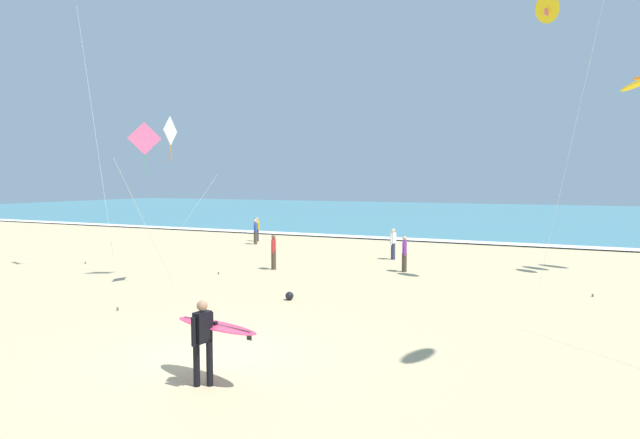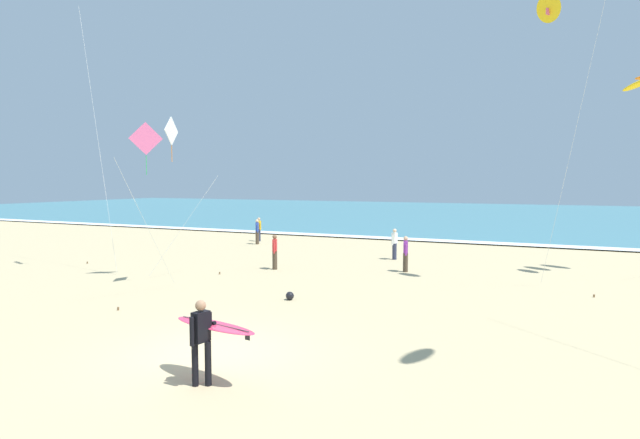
{
  "view_description": "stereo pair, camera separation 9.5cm",
  "coord_description": "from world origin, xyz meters",
  "px_view_note": "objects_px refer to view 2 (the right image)",
  "views": [
    {
      "loc": [
        7.09,
        -9.66,
        4.01
      ],
      "look_at": [
        0.79,
        4.15,
        2.88
      ],
      "focal_mm": 29.08,
      "sensor_mm": 36.0,
      "label": 1
    },
    {
      "loc": [
        7.18,
        -9.62,
        4.01
      ],
      "look_at": [
        0.79,
        4.15,
        2.88
      ],
      "focal_mm": 29.08,
      "sensor_mm": 36.0,
      "label": 2
    }
  ],
  "objects_px": {
    "kite_delta_golden_near": "(550,10)",
    "bystander_blue_top": "(257,231)",
    "kite_diamond_ivory_low": "(170,137)",
    "bystander_white_top": "(395,244)",
    "bystander_red_top": "(275,252)",
    "kite_diamond_rose_mid": "(147,142)",
    "bystander_purple_top": "(406,254)",
    "beach_ball": "(290,296)",
    "surfer_lead": "(208,331)",
    "bystander_yellow_top": "(259,229)"
  },
  "relations": [
    {
      "from": "kite_delta_golden_near",
      "to": "bystander_blue_top",
      "type": "xyz_separation_m",
      "value": [
        -16.86,
        6.74,
        -9.49
      ]
    },
    {
      "from": "kite_delta_golden_near",
      "to": "kite_diamond_ivory_low",
      "type": "bearing_deg",
      "value": -154.73
    },
    {
      "from": "bystander_white_top",
      "to": "bystander_red_top",
      "type": "height_order",
      "value": "same"
    },
    {
      "from": "kite_diamond_rose_mid",
      "to": "bystander_blue_top",
      "type": "bearing_deg",
      "value": 100.24
    },
    {
      "from": "kite_delta_golden_near",
      "to": "bystander_red_top",
      "type": "relative_size",
      "value": 6.85
    },
    {
      "from": "bystander_purple_top",
      "to": "kite_delta_golden_near",
      "type": "bearing_deg",
      "value": -8.79
    },
    {
      "from": "kite_diamond_rose_mid",
      "to": "beach_ball",
      "type": "relative_size",
      "value": 22.86
    },
    {
      "from": "kite_delta_golden_near",
      "to": "bystander_purple_top",
      "type": "relative_size",
      "value": 6.85
    },
    {
      "from": "bystander_blue_top",
      "to": "beach_ball",
      "type": "distance_m",
      "value": 15.8
    },
    {
      "from": "kite_diamond_rose_mid",
      "to": "kite_diamond_ivory_low",
      "type": "bearing_deg",
      "value": -26.05
    },
    {
      "from": "kite_diamond_ivory_low",
      "to": "surfer_lead",
      "type": "bearing_deg",
      "value": -45.4
    },
    {
      "from": "bystander_yellow_top",
      "to": "bystander_purple_top",
      "type": "xyz_separation_m",
      "value": [
        12.05,
        -7.31,
        0.0
      ]
    },
    {
      "from": "kite_diamond_rose_mid",
      "to": "bystander_purple_top",
      "type": "relative_size",
      "value": 4.03
    },
    {
      "from": "kite_diamond_ivory_low",
      "to": "bystander_white_top",
      "type": "xyz_separation_m",
      "value": [
        5.67,
        10.17,
        -4.83
      ]
    },
    {
      "from": "bystander_blue_top",
      "to": "beach_ball",
      "type": "bearing_deg",
      "value": -54.27
    },
    {
      "from": "surfer_lead",
      "to": "kite_diamond_rose_mid",
      "type": "height_order",
      "value": "kite_diamond_rose_mid"
    },
    {
      "from": "kite_diamond_rose_mid",
      "to": "bystander_white_top",
      "type": "xyz_separation_m",
      "value": [
        7.68,
        9.18,
        -4.77
      ]
    },
    {
      "from": "kite_delta_golden_near",
      "to": "bystander_white_top",
      "type": "xyz_separation_m",
      "value": [
        -7.05,
        4.16,
        -9.49
      ]
    },
    {
      "from": "surfer_lead",
      "to": "beach_ball",
      "type": "distance_m",
      "value": 7.37
    },
    {
      "from": "kite_diamond_ivory_low",
      "to": "bystander_white_top",
      "type": "relative_size",
      "value": 4.04
    },
    {
      "from": "bystander_blue_top",
      "to": "kite_delta_golden_near",
      "type": "bearing_deg",
      "value": -21.78
    },
    {
      "from": "beach_ball",
      "to": "bystander_purple_top",
      "type": "bearing_deg",
      "value": 73.32
    },
    {
      "from": "surfer_lead",
      "to": "bystander_red_top",
      "type": "relative_size",
      "value": 1.37
    },
    {
      "from": "kite_diamond_rose_mid",
      "to": "bystander_white_top",
      "type": "relative_size",
      "value": 4.03
    },
    {
      "from": "bystander_blue_top",
      "to": "kite_diamond_ivory_low",
      "type": "bearing_deg",
      "value": -72.03
    },
    {
      "from": "bystander_blue_top",
      "to": "beach_ball",
      "type": "height_order",
      "value": "bystander_blue_top"
    },
    {
      "from": "bystander_blue_top",
      "to": "bystander_red_top",
      "type": "xyz_separation_m",
      "value": [
        5.72,
        -7.74,
        0.0
      ]
    },
    {
      "from": "kite_diamond_ivory_low",
      "to": "beach_ball",
      "type": "relative_size",
      "value": 22.93
    },
    {
      "from": "bystander_yellow_top",
      "to": "kite_diamond_rose_mid",
      "type": "bearing_deg",
      "value": -77.69
    },
    {
      "from": "surfer_lead",
      "to": "bystander_purple_top",
      "type": "bearing_deg",
      "value": 89.43
    },
    {
      "from": "surfer_lead",
      "to": "kite_diamond_ivory_low",
      "type": "xyz_separation_m",
      "value": [
        -7.02,
        7.12,
        4.6
      ]
    },
    {
      "from": "bystander_yellow_top",
      "to": "bystander_red_top",
      "type": "height_order",
      "value": "same"
    },
    {
      "from": "bystander_blue_top",
      "to": "bystander_purple_top",
      "type": "height_order",
      "value": "same"
    },
    {
      "from": "surfer_lead",
      "to": "bystander_purple_top",
      "type": "height_order",
      "value": "surfer_lead"
    },
    {
      "from": "kite_diamond_rose_mid",
      "to": "kite_diamond_ivory_low",
      "type": "xyz_separation_m",
      "value": [
        2.01,
        -0.98,
        0.06
      ]
    },
    {
      "from": "kite_delta_golden_near",
      "to": "kite_diamond_rose_mid",
      "type": "bearing_deg",
      "value": -161.17
    },
    {
      "from": "kite_diamond_rose_mid",
      "to": "bystander_red_top",
      "type": "xyz_separation_m",
      "value": [
        3.6,
        4.02,
        -4.77
      ]
    },
    {
      "from": "kite_diamond_rose_mid",
      "to": "bystander_red_top",
      "type": "relative_size",
      "value": 4.03
    },
    {
      "from": "surfer_lead",
      "to": "bystander_blue_top",
      "type": "relative_size",
      "value": 1.37
    },
    {
      "from": "surfer_lead",
      "to": "bystander_yellow_top",
      "type": "distance_m",
      "value": 24.4
    },
    {
      "from": "surfer_lead",
      "to": "kite_delta_golden_near",
      "type": "distance_m",
      "value": 17.05
    },
    {
      "from": "surfer_lead",
      "to": "bystander_white_top",
      "type": "distance_m",
      "value": 17.34
    },
    {
      "from": "kite_delta_golden_near",
      "to": "beach_ball",
      "type": "relative_size",
      "value": 38.89
    },
    {
      "from": "kite_delta_golden_near",
      "to": "bystander_purple_top",
      "type": "xyz_separation_m",
      "value": [
        -5.56,
        0.86,
        -9.49
      ]
    },
    {
      "from": "kite_delta_golden_near",
      "to": "bystander_red_top",
      "type": "bearing_deg",
      "value": -174.86
    },
    {
      "from": "kite_diamond_ivory_low",
      "to": "bystander_blue_top",
      "type": "xyz_separation_m",
      "value": [
        -4.13,
        12.74,
        -4.83
      ]
    },
    {
      "from": "surfer_lead",
      "to": "beach_ball",
      "type": "bearing_deg",
      "value": 105.38
    },
    {
      "from": "bystander_yellow_top",
      "to": "bystander_white_top",
      "type": "xyz_separation_m",
      "value": [
        10.56,
        -4.01,
        0.0
      ]
    },
    {
      "from": "bystander_yellow_top",
      "to": "beach_ball",
      "type": "height_order",
      "value": "bystander_yellow_top"
    },
    {
      "from": "bystander_white_top",
      "to": "bystander_blue_top",
      "type": "xyz_separation_m",
      "value": [
        -9.8,
        2.58,
        0.0
      ]
    }
  ]
}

